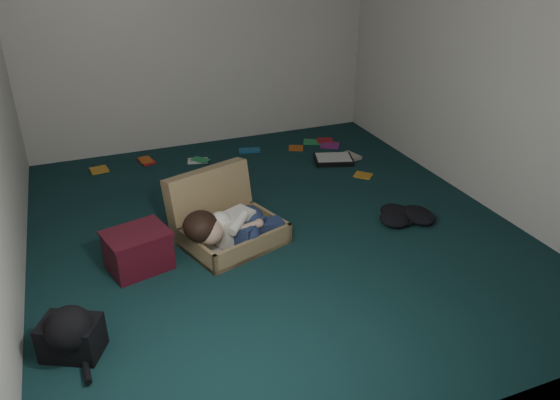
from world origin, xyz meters
TOP-DOWN VIEW (x-y plane):
  - floor at (0.00, 0.00)m, footprint 4.50×4.50m
  - wall_back at (0.00, 2.25)m, footprint 4.50×0.00m
  - wall_front at (0.00, -2.25)m, footprint 4.50×0.00m
  - wall_right at (2.00, 0.00)m, footprint 0.00×4.50m
  - suitcase at (-0.44, 0.01)m, footprint 0.96×0.95m
  - person at (-0.43, -0.19)m, footprint 0.86×0.43m
  - maroon_bin at (-1.17, -0.18)m, footprint 0.54×0.47m
  - backpack at (-1.70, -0.98)m, footprint 0.55×0.51m
  - clothing_pile at (1.15, -0.26)m, footprint 0.41×0.35m
  - paper_tray at (1.15, 1.14)m, footprint 0.49×0.42m
  - book_scatter at (0.55, 1.57)m, footprint 2.88×1.45m

SIDE VIEW (x-z plane):
  - floor at x=0.00m, z-range 0.00..0.00m
  - book_scatter at x=0.55m, z-range 0.00..0.02m
  - paper_tray at x=1.15m, z-range 0.00..0.06m
  - clothing_pile at x=1.15m, z-range 0.00..0.12m
  - backpack at x=-1.70m, z-range 0.00..0.26m
  - maroon_bin at x=-1.17m, z-range 0.00..0.32m
  - suitcase at x=-0.44m, z-range -0.11..0.45m
  - person at x=-0.43m, z-range 0.04..0.39m
  - wall_back at x=0.00m, z-range -0.95..3.55m
  - wall_front at x=0.00m, z-range -0.95..3.55m
  - wall_right at x=2.00m, z-range -0.95..3.55m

